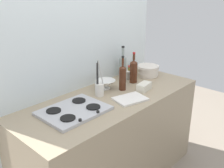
{
  "coord_description": "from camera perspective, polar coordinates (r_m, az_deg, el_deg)",
  "views": [
    {
      "loc": [
        -1.53,
        -1.43,
        1.82
      ],
      "look_at": [
        0.0,
        0.0,
        1.02
      ],
      "focal_mm": 41.53,
      "sensor_mm": 36.0,
      "label": 1
    }
  ],
  "objects": [
    {
      "name": "counter_block",
      "position": [
        2.51,
        0.0,
        -12.26
      ],
      "size": [
        1.8,
        0.7,
        0.9
      ],
      "primitive_type": "cube",
      "color": "tan",
      "rests_on": "ground"
    },
    {
      "name": "backsplash_panel",
      "position": [
        2.43,
        -6.62,
        7.89
      ],
      "size": [
        1.9,
        0.06,
        2.56
      ],
      "primitive_type": "cube",
      "color": "silver",
      "rests_on": "ground"
    },
    {
      "name": "stovetop_hob",
      "position": [
        2.04,
        -8.39,
        -5.79
      ],
      "size": [
        0.5,
        0.39,
        0.04
      ],
      "color": "#B2B2B7",
      "rests_on": "counter_block"
    },
    {
      "name": "plate_stack",
      "position": [
        2.83,
        7.87,
        2.93
      ],
      "size": [
        0.24,
        0.24,
        0.11
      ],
      "color": "silver",
      "rests_on": "counter_block"
    },
    {
      "name": "wine_bottle_leftmost",
      "position": [
        2.6,
        4.76,
        2.9
      ],
      "size": [
        0.08,
        0.08,
        0.31
      ],
      "color": "#472314",
      "rests_on": "counter_block"
    },
    {
      "name": "wine_bottle_mid_left",
      "position": [
        2.4,
        2.34,
        1.52
      ],
      "size": [
        0.07,
        0.07,
        0.33
      ],
      "color": "#472314",
      "rests_on": "counter_block"
    },
    {
      "name": "wine_bottle_mid_right",
      "position": [
        2.74,
        2.39,
        4.09
      ],
      "size": [
        0.07,
        0.07,
        0.34
      ],
      "color": "gray",
      "rests_on": "counter_block"
    },
    {
      "name": "mixing_bowl",
      "position": [
        2.45,
        -1.42,
        -0.03
      ],
      "size": [
        0.19,
        0.19,
        0.09
      ],
      "color": "white",
      "rests_on": "counter_block"
    },
    {
      "name": "butter_dish",
      "position": [
        2.44,
        7.08,
        -0.61
      ],
      "size": [
        0.17,
        0.11,
        0.07
      ],
      "primitive_type": "cube",
      "rotation": [
        0.0,
        0.0,
        0.14
      ],
      "color": "silver",
      "rests_on": "counter_block"
    },
    {
      "name": "utensil_crock",
      "position": [
        2.29,
        -2.8,
        -0.87
      ],
      "size": [
        0.08,
        0.08,
        0.32
      ],
      "color": "silver",
      "rests_on": "counter_block"
    },
    {
      "name": "condiment_jar_front",
      "position": [
        2.7,
        3.52,
        1.92
      ],
      "size": [
        0.05,
        0.05,
        0.09
      ],
      "color": "#9E998C",
      "rests_on": "counter_block"
    },
    {
      "name": "condiment_jar_rear",
      "position": [
        2.82,
        4.17,
        2.98
      ],
      "size": [
        0.07,
        0.07,
        0.11
      ],
      "color": "gold",
      "rests_on": "counter_block"
    },
    {
      "name": "cutting_board",
      "position": [
        2.23,
        4.02,
        -3.3
      ],
      "size": [
        0.31,
        0.26,
        0.02
      ],
      "primitive_type": "cube",
      "rotation": [
        0.0,
        0.0,
        -0.26
      ],
      "color": "silver",
      "rests_on": "counter_block"
    }
  ]
}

